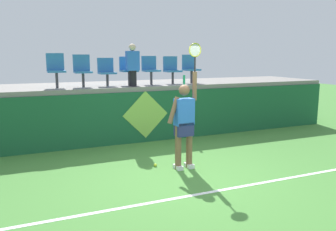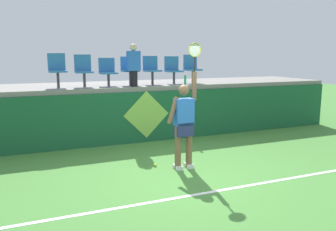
% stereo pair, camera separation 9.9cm
% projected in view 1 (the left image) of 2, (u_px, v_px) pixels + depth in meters
% --- Properties ---
extents(ground_plane, '(40.00, 40.00, 0.00)m').
position_uv_depth(ground_plane, '(184.00, 176.00, 6.68)').
color(ground_plane, '#478438').
extents(court_back_wall, '(12.82, 0.20, 1.37)m').
position_uv_depth(court_back_wall, '(137.00, 117.00, 9.18)').
color(court_back_wall, '#195633').
rests_on(court_back_wall, ground_plane).
extents(spectator_platform, '(12.82, 2.43, 0.12)m').
position_uv_depth(spectator_platform, '(124.00, 86.00, 10.11)').
color(spectator_platform, gray).
rests_on(spectator_platform, court_back_wall).
extents(court_baseline_stripe, '(11.54, 0.08, 0.01)m').
position_uv_depth(court_baseline_stripe, '(207.00, 193.00, 5.87)').
color(court_baseline_stripe, white).
rests_on(court_baseline_stripe, ground_plane).
extents(tennis_player, '(0.75, 0.28, 2.56)m').
position_uv_depth(tennis_player, '(184.00, 122.00, 6.98)').
color(tennis_player, white).
rests_on(tennis_player, ground_plane).
extents(tennis_ball, '(0.07, 0.07, 0.07)m').
position_uv_depth(tennis_ball, '(155.00, 165.00, 7.24)').
color(tennis_ball, '#D1E533').
rests_on(tennis_ball, ground_plane).
extents(water_bottle, '(0.07, 0.07, 0.28)m').
position_uv_depth(water_bottle, '(184.00, 80.00, 9.65)').
color(water_bottle, '#26B272').
rests_on(water_bottle, spectator_platform).
extents(stadium_chair_0, '(0.44, 0.42, 0.88)m').
position_uv_depth(stadium_chair_0, '(56.00, 68.00, 8.79)').
color(stadium_chair_0, '#38383D').
rests_on(stadium_chair_0, spectator_platform).
extents(stadium_chair_1, '(0.44, 0.42, 0.85)m').
position_uv_depth(stadium_chair_1, '(82.00, 69.00, 9.05)').
color(stadium_chair_1, '#38383D').
rests_on(stadium_chair_1, spectator_platform).
extents(stadium_chair_2, '(0.44, 0.42, 0.76)m').
position_uv_depth(stadium_chair_2, '(107.00, 71.00, 9.31)').
color(stadium_chair_2, '#38383D').
rests_on(stadium_chair_2, spectator_platform).
extents(stadium_chair_3, '(0.44, 0.42, 0.79)m').
position_uv_depth(stadium_chair_3, '(128.00, 69.00, 9.54)').
color(stadium_chair_3, '#38383D').
rests_on(stadium_chair_3, spectator_platform).
extents(stadium_chair_4, '(0.44, 0.42, 0.81)m').
position_uv_depth(stadium_chair_4, '(150.00, 68.00, 9.80)').
color(stadium_chair_4, '#38383D').
rests_on(stadium_chair_4, spectator_platform).
extents(stadium_chair_5, '(0.44, 0.42, 0.80)m').
position_uv_depth(stadium_chair_5, '(172.00, 69.00, 10.07)').
color(stadium_chair_5, '#38383D').
rests_on(stadium_chair_5, spectator_platform).
extents(stadium_chair_6, '(0.44, 0.42, 0.84)m').
position_uv_depth(stadium_chair_6, '(190.00, 67.00, 10.30)').
color(stadium_chair_6, '#38383D').
rests_on(stadium_chair_6, spectator_platform).
extents(spectator_0, '(0.34, 0.20, 1.13)m').
position_uv_depth(spectator_0, '(133.00, 64.00, 9.16)').
color(spectator_0, black).
rests_on(spectator_0, spectator_platform).
extents(wall_signage_mount, '(1.27, 0.01, 1.39)m').
position_uv_depth(wall_signage_mount, '(146.00, 142.00, 9.29)').
color(wall_signage_mount, '#195633').
rests_on(wall_signage_mount, ground_plane).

